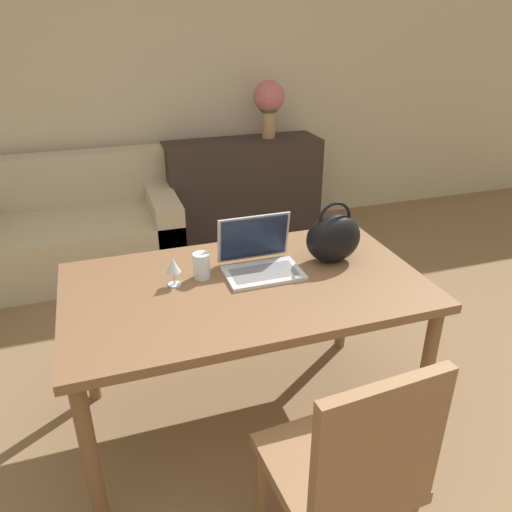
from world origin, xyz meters
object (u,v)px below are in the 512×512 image
chair (351,467)px  wine_glass (173,267)px  laptop (259,256)px  handbag (333,238)px  flower_vase (269,101)px  drinking_glass (201,266)px  couch (76,233)px

chair → wine_glass: bearing=108.6°
laptop → handbag: size_ratio=1.16×
flower_vase → laptop: bearing=-110.9°
laptop → handbag: bearing=-5.2°
wine_glass → flower_vase: 2.43m
laptop → drinking_glass: laptop is taller
laptop → flower_vase: 2.24m
wine_glass → flower_vase: flower_vase is taller
chair → flower_vase: 3.17m
drinking_glass → handbag: 0.61m
couch → wine_glass: bearing=-76.5°
drinking_glass → wine_glass: (-0.13, -0.03, 0.03)m
couch → flower_vase: size_ratio=3.27×
wine_glass → handbag: bearing=-0.2°
wine_glass → handbag: 0.73m
chair → laptop: 0.98m
chair → wine_glass: size_ratio=7.42×
laptop → chair: bearing=-90.6°
drinking_glass → handbag: (0.61, -0.03, 0.06)m
laptop → flower_vase: bearing=69.1°
chair → laptop: bearing=85.3°
drinking_glass → wine_glass: 0.13m
flower_vase → drinking_glass: bearing=-116.9°
drinking_glass → flower_vase: size_ratio=0.25×
wine_glass → drinking_glass: bearing=13.4°
chair → wine_glass: chair is taller
wine_glass → flower_vase: bearing=60.8°
chair → wine_glass: 1.03m
couch → flower_vase: flower_vase is taller
couch → handbag: handbag is taller
handbag → flower_vase: size_ratio=0.62×
couch → laptop: (0.84, -1.86, 0.54)m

